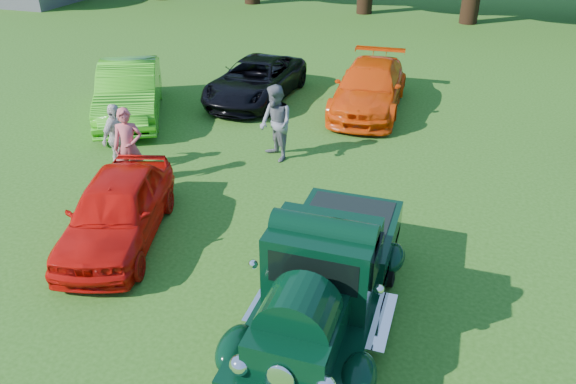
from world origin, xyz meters
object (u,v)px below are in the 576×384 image
(back_car_black, at_px, (256,80))
(spectator_grey, at_px, (276,124))
(spectator_pink, at_px, (129,147))
(spectator_white, at_px, (116,137))
(back_car_lime, at_px, (129,91))
(back_car_orange, at_px, (369,87))
(hero_pickup, at_px, (326,278))
(red_convertible, at_px, (117,210))

(back_car_black, height_order, spectator_grey, spectator_grey)
(spectator_pink, distance_m, spectator_white, 0.90)
(back_car_lime, relative_size, back_car_orange, 0.99)
(back_car_orange, bearing_deg, spectator_grey, -112.50)
(back_car_orange, bearing_deg, spectator_pink, -125.82)
(back_car_lime, relative_size, spectator_white, 2.87)
(hero_pickup, relative_size, spectator_pink, 2.58)
(red_convertible, xyz_separation_m, back_car_black, (-0.42, 8.54, -0.02))
(hero_pickup, bearing_deg, red_convertible, 167.23)
(back_car_orange, relative_size, spectator_pink, 2.64)
(red_convertible, relative_size, back_car_black, 0.84)
(hero_pickup, distance_m, red_convertible, 4.53)
(red_convertible, xyz_separation_m, spectator_white, (-1.76, 2.72, 0.17))
(back_car_black, bearing_deg, spectator_pink, -93.73)
(back_car_black, distance_m, back_car_orange, 3.67)
(back_car_black, xyz_separation_m, spectator_pink, (-0.64, -6.38, 0.27))
(back_car_lime, bearing_deg, spectator_white, -90.54)
(spectator_grey, bearing_deg, back_car_lime, -152.73)
(spectator_pink, bearing_deg, spectator_grey, 14.47)
(spectator_grey, bearing_deg, back_car_orange, 113.63)
(hero_pickup, bearing_deg, spectator_grey, 116.50)
(red_convertible, distance_m, back_car_lime, 6.86)
(back_car_black, xyz_separation_m, spectator_white, (-1.34, -5.82, 0.19))
(back_car_lime, height_order, back_car_orange, back_car_lime)
(spectator_pink, height_order, spectator_white, spectator_pink)
(back_car_lime, xyz_separation_m, back_car_orange, (6.67, 2.82, -0.08))
(back_car_orange, bearing_deg, hero_pickup, -85.87)
(hero_pickup, height_order, spectator_pink, hero_pickup)
(back_car_black, bearing_deg, spectator_white, -101.00)
(hero_pickup, xyz_separation_m, back_car_black, (-4.84, 9.54, -0.16))
(hero_pickup, xyz_separation_m, spectator_pink, (-5.48, 3.16, 0.12))
(back_car_black, relative_size, spectator_grey, 2.42)
(spectator_grey, distance_m, spectator_white, 3.87)
(back_car_lime, distance_m, spectator_grey, 5.34)
(red_convertible, bearing_deg, back_car_orange, 53.86)
(hero_pickup, distance_m, spectator_grey, 6.10)
(red_convertible, distance_m, back_car_orange, 9.34)
(back_car_lime, xyz_separation_m, spectator_grey, (5.13, -1.48, 0.17))
(red_convertible, height_order, spectator_white, spectator_white)
(spectator_pink, xyz_separation_m, spectator_white, (-0.70, 0.56, -0.08))
(back_car_lime, relative_size, back_car_black, 1.03)
(red_convertible, xyz_separation_m, spectator_grey, (1.69, 4.46, 0.29))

